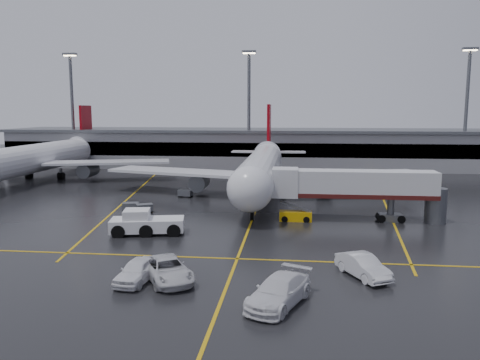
# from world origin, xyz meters

# --- Properties ---
(ground) EXTENTS (220.00, 220.00, 0.00)m
(ground) POSITION_xyz_m (0.00, 0.00, 0.00)
(ground) COLOR black
(ground) RESTS_ON ground
(apron_line_centre) EXTENTS (0.25, 90.00, 0.02)m
(apron_line_centre) POSITION_xyz_m (0.00, 0.00, 0.01)
(apron_line_centre) COLOR gold
(apron_line_centre) RESTS_ON ground
(apron_line_stop) EXTENTS (60.00, 0.25, 0.02)m
(apron_line_stop) POSITION_xyz_m (0.00, -22.00, 0.01)
(apron_line_stop) COLOR gold
(apron_line_stop) RESTS_ON ground
(apron_line_left) EXTENTS (9.99, 69.35, 0.02)m
(apron_line_left) POSITION_xyz_m (-20.00, 10.00, 0.01)
(apron_line_left) COLOR gold
(apron_line_left) RESTS_ON ground
(apron_line_right) EXTENTS (7.57, 69.64, 0.02)m
(apron_line_right) POSITION_xyz_m (18.00, 10.00, 0.01)
(apron_line_right) COLOR gold
(apron_line_right) RESTS_ON ground
(terminal) EXTENTS (122.00, 19.00, 8.60)m
(terminal) POSITION_xyz_m (0.00, 47.93, 4.32)
(terminal) COLOR gray
(terminal) RESTS_ON ground
(light_mast_left) EXTENTS (3.00, 1.20, 25.45)m
(light_mast_left) POSITION_xyz_m (-45.00, 42.00, 14.47)
(light_mast_left) COLOR #595B60
(light_mast_left) RESTS_ON ground
(light_mast_mid) EXTENTS (3.00, 1.20, 25.45)m
(light_mast_mid) POSITION_xyz_m (-5.00, 42.00, 14.47)
(light_mast_mid) COLOR #595B60
(light_mast_mid) RESTS_ON ground
(light_mast_right) EXTENTS (3.00, 1.20, 25.45)m
(light_mast_right) POSITION_xyz_m (40.00, 42.00, 14.47)
(light_mast_right) COLOR #595B60
(light_mast_right) RESTS_ON ground
(main_airliner) EXTENTS (48.80, 45.60, 14.10)m
(main_airliner) POSITION_xyz_m (0.00, 9.70, 4.21)
(main_airliner) COLOR silver
(main_airliner) RESTS_ON ground
(second_airliner) EXTENTS (48.80, 45.60, 14.10)m
(second_airliner) POSITION_xyz_m (-42.00, 21.70, 4.21)
(second_airliner) COLOR silver
(second_airliner) RESTS_ON ground
(jet_bridge) EXTENTS (19.90, 3.40, 6.05)m
(jet_bridge) POSITION_xyz_m (11.87, -6.00, 3.93)
(jet_bridge) COLOR silver
(jet_bridge) RESTS_ON ground
(pushback_tractor) EXTENTS (7.95, 4.49, 2.68)m
(pushback_tractor) POSITION_xyz_m (-10.53, -14.58, 1.07)
(pushback_tractor) COLOR silver
(pushback_tractor) RESTS_ON ground
(belt_loader) EXTENTS (3.75, 1.78, 2.37)m
(belt_loader) POSITION_xyz_m (5.07, -6.84, 0.58)
(belt_loader) COLOR #E4A80A
(belt_loader) RESTS_ON ground
(service_van_a) EXTENTS (5.72, 6.87, 1.74)m
(service_van_a) POSITION_xyz_m (-4.62, -27.91, 0.87)
(service_van_a) COLOR silver
(service_van_a) RESTS_ON ground
(service_van_b) EXTENTS (4.96, 6.99, 1.88)m
(service_van_b) POSITION_xyz_m (3.90, -31.49, 0.94)
(service_van_b) COLOR white
(service_van_b) RESTS_ON ground
(service_van_c) EXTENTS (4.06, 5.56, 1.75)m
(service_van_c) POSITION_xyz_m (10.17, -25.43, 0.87)
(service_van_c) COLOR silver
(service_van_c) RESTS_ON ground
(service_van_d) EXTENTS (2.68, 5.30, 1.73)m
(service_van_d) POSITION_xyz_m (-6.79, -28.34, 0.87)
(service_van_d) COLOR white
(service_van_d) RESTS_ON ground
(baggage_cart_a) EXTENTS (2.37, 2.08, 1.12)m
(baggage_cart_a) POSITION_xyz_m (-13.85, -4.46, 0.63)
(baggage_cart_a) COLOR #595B60
(baggage_cart_a) RESTS_ON ground
(baggage_cart_b) EXTENTS (2.21, 1.66, 1.12)m
(baggage_cart_b) POSITION_xyz_m (-15.88, -3.78, 0.63)
(baggage_cart_b) COLOR #595B60
(baggage_cart_b) RESTS_ON ground
(baggage_cart_c) EXTENTS (2.18, 1.60, 1.12)m
(baggage_cart_c) POSITION_xyz_m (-11.21, 6.96, 0.63)
(baggage_cart_c) COLOR #595B60
(baggage_cart_c) RESTS_ON ground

